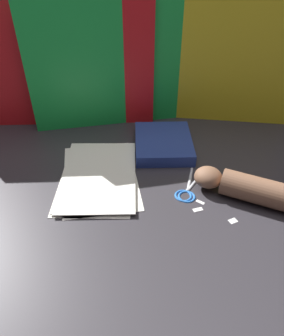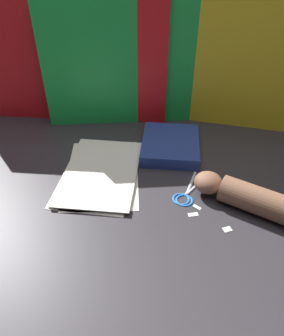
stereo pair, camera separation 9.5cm
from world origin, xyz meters
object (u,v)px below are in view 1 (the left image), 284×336
Objects in this scene: scissors at (188,190)px; hand_forearm at (246,187)px; paper_stack at (99,175)px; book_closed at (163,143)px.

hand_forearm reaches higher than scissors.
paper_stack is 1.27× the size of hand_forearm.
hand_forearm is at bearing -52.64° from book_closed.
paper_stack is 1.58× the size of book_closed.
paper_stack is at bearing -146.37° from book_closed.
scissors is (0.26, -0.08, -0.00)m from paper_stack.
book_closed is 0.80× the size of hand_forearm.
hand_forearm reaches higher than book_closed.
hand_forearm is (0.20, -0.27, 0.02)m from book_closed.
scissors is (0.05, -0.23, -0.02)m from book_closed.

